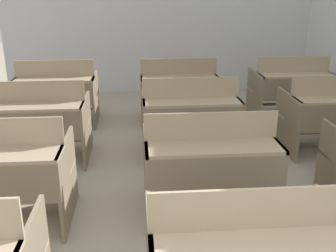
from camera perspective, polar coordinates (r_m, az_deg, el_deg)
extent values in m
cube|color=silver|center=(7.68, -1.12, 16.70)|extent=(5.90, 0.06, 3.18)
cube|color=tan|center=(2.10, 13.54, -16.96)|extent=(1.13, 0.34, 0.03)
cube|color=tan|center=(2.15, 12.53, -11.63)|extent=(1.13, 0.02, 0.24)
cube|color=tan|center=(2.63, 9.92, -16.88)|extent=(1.13, 0.34, 0.03)
cube|color=#807059|center=(3.55, -14.32, -7.68)|extent=(0.03, 0.78, 0.74)
cube|color=tan|center=(3.86, -21.97, -5.66)|extent=(1.13, 0.34, 0.03)
cube|color=#807059|center=(3.97, -21.50, -9.04)|extent=(1.07, 0.04, 0.04)
cube|color=#7C6D56|center=(3.51, -3.14, -7.38)|extent=(0.03, 0.78, 0.74)
cube|color=#7C6D56|center=(3.70, 14.30, -6.53)|extent=(0.03, 0.78, 0.74)
cube|color=tan|center=(3.22, 6.73, -3.14)|extent=(1.13, 0.34, 0.03)
cube|color=#7C6D56|center=(3.15, 7.17, -7.28)|extent=(1.07, 0.02, 0.33)
cube|color=tan|center=(3.32, 6.30, 0.04)|extent=(1.13, 0.02, 0.24)
cube|color=tan|center=(3.74, 5.23, -5.00)|extent=(1.13, 0.34, 0.03)
cube|color=#7C6D56|center=(3.86, 5.11, -8.50)|extent=(1.07, 0.04, 0.04)
cube|color=#796A53|center=(4.76, -11.72, -0.40)|extent=(0.03, 0.78, 0.74)
cube|color=tan|center=(4.55, -19.24, 2.66)|extent=(1.13, 0.34, 0.03)
cube|color=#796A53|center=(4.46, -19.46, -0.15)|extent=(1.07, 0.02, 0.33)
cube|color=tan|center=(4.66, -18.97, 4.79)|extent=(1.13, 0.02, 0.24)
cube|color=tan|center=(5.05, -17.68, 0.69)|extent=(1.13, 0.34, 0.03)
cube|color=#796A53|center=(5.14, -17.39, -2.04)|extent=(1.07, 0.04, 0.04)
cube|color=#82735C|center=(4.75, -3.49, -0.06)|extent=(0.03, 0.78, 0.74)
cube|color=#82735C|center=(4.89, 9.52, 0.30)|extent=(0.03, 0.78, 0.74)
cube|color=tan|center=(4.47, 3.57, 3.46)|extent=(1.13, 0.34, 0.03)
cube|color=#82735C|center=(4.38, 3.82, 0.61)|extent=(1.07, 0.02, 0.33)
cube|color=tan|center=(4.59, 3.33, 5.60)|extent=(1.13, 0.02, 0.24)
cube|color=tan|center=(4.99, 2.77, 1.37)|extent=(1.13, 0.34, 0.03)
cube|color=#82735C|center=(5.08, 2.73, -1.40)|extent=(1.07, 0.04, 0.04)
cube|color=#807059|center=(5.07, 16.85, 0.40)|extent=(0.03, 0.78, 0.74)
cube|color=tan|center=(5.48, 21.44, 1.67)|extent=(1.13, 0.34, 0.03)
cube|color=#807059|center=(5.56, 21.12, -0.87)|extent=(1.07, 0.04, 0.04)
cube|color=#7A6A54|center=(6.24, -20.59, 3.48)|extent=(0.03, 0.78, 0.74)
cube|color=#7A6A54|center=(6.03, -10.46, 3.89)|extent=(0.03, 0.78, 0.74)
cube|color=tan|center=(5.82, -16.31, 6.45)|extent=(1.13, 0.34, 0.03)
cube|color=#7A6A54|center=(5.71, -16.44, 4.33)|extent=(1.07, 0.02, 0.33)
cube|color=tan|center=(5.95, -16.14, 8.05)|extent=(1.13, 0.02, 0.24)
cube|color=tan|center=(6.32, -15.29, 4.57)|extent=(1.13, 0.34, 0.03)
cube|color=#7A6A54|center=(6.39, -15.09, 2.33)|extent=(1.07, 0.04, 0.04)
cube|color=#796A53|center=(6.00, -3.82, 4.08)|extent=(0.03, 0.78, 0.74)
cube|color=#796A53|center=(6.11, 6.59, 4.29)|extent=(0.03, 0.78, 0.74)
cube|color=tan|center=(5.73, 1.70, 7.03)|extent=(1.13, 0.34, 0.03)
cube|color=#796A53|center=(5.62, 1.87, 4.89)|extent=(1.07, 0.02, 0.33)
cube|color=tan|center=(5.86, 1.54, 8.64)|extent=(1.13, 0.02, 0.24)
cube|color=tan|center=(6.24, 1.22, 5.07)|extent=(1.13, 0.34, 0.03)
cube|color=#796A53|center=(6.30, 1.20, 2.79)|extent=(1.07, 0.04, 0.04)
cube|color=#83745D|center=(6.30, 12.44, 4.41)|extent=(0.03, 0.78, 0.74)
cube|color=#83745D|center=(6.70, 21.51, 4.40)|extent=(0.03, 0.78, 0.74)
cube|color=tan|center=(6.20, 18.18, 7.03)|extent=(1.13, 0.34, 0.03)
cube|color=#83745D|center=(6.10, 18.56, 5.04)|extent=(1.07, 0.02, 0.33)
cube|color=tan|center=(6.32, 17.76, 8.52)|extent=(1.13, 0.02, 0.24)
cube|color=tan|center=(6.67, 16.46, 5.23)|extent=(1.13, 0.34, 0.03)
cube|color=#83745D|center=(6.74, 16.26, 3.10)|extent=(1.07, 0.04, 0.04)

